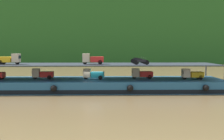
# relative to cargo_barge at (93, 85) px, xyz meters

# --- Properties ---
(ground_plane) EXTENTS (400.00, 400.00, 0.00)m
(ground_plane) POSITION_rel_cargo_barge_xyz_m (-0.00, 0.03, -0.75)
(ground_plane) COLOR brown
(hillside_far_bank) EXTENTS (128.26, 33.66, 35.84)m
(hillside_far_bank) POSITION_rel_cargo_barge_xyz_m (-0.00, 74.92, 19.44)
(hillside_far_bank) COLOR #286023
(hillside_far_bank) RESTS_ON ground
(cargo_barge) EXTENTS (33.92, 8.20, 1.50)m
(cargo_barge) POSITION_rel_cargo_barge_xyz_m (0.00, 0.00, 0.00)
(cargo_barge) COLOR #23567A
(cargo_barge) RESTS_ON ground
(cargo_rack) EXTENTS (32.32, 6.78, 2.00)m
(cargo_rack) POSITION_rel_cargo_barge_xyz_m (-0.00, 0.03, 2.69)
(cargo_rack) COLOR #2D333D
(cargo_rack) RESTS_ON cargo_barge
(mini_truck_lower_aft) EXTENTS (2.77, 1.25, 1.38)m
(mini_truck_lower_aft) POSITION_rel_cargo_barge_xyz_m (-6.69, 0.24, 1.44)
(mini_truck_lower_aft) COLOR red
(mini_truck_lower_aft) RESTS_ON cargo_barge
(mini_truck_lower_mid) EXTENTS (2.78, 1.28, 1.38)m
(mini_truck_lower_mid) POSITION_rel_cargo_barge_xyz_m (0.01, -0.19, 1.44)
(mini_truck_lower_mid) COLOR teal
(mini_truck_lower_mid) RESTS_ON cargo_barge
(mini_truck_lower_fore) EXTENTS (2.79, 1.29, 1.38)m
(mini_truck_lower_fore) POSITION_rel_cargo_barge_xyz_m (6.43, 0.34, 1.44)
(mini_truck_lower_fore) COLOR red
(mini_truck_lower_fore) RESTS_ON cargo_barge
(mini_truck_lower_bow) EXTENTS (2.80, 1.30, 1.38)m
(mini_truck_lower_bow) POSITION_rel_cargo_barge_xyz_m (12.93, -0.49, 1.44)
(mini_truck_lower_bow) COLOR gold
(mini_truck_lower_bow) RESTS_ON cargo_barge
(mini_truck_upper_stern) EXTENTS (2.78, 1.26, 1.38)m
(mini_truck_upper_stern) POSITION_rel_cargo_barge_xyz_m (-10.67, -0.67, 3.44)
(mini_truck_upper_stern) COLOR gold
(mini_truck_upper_stern) RESTS_ON cargo_rack
(mini_truck_upper_mid) EXTENTS (2.77, 1.26, 1.38)m
(mini_truck_upper_mid) POSITION_rel_cargo_barge_xyz_m (-0.07, -0.61, 3.44)
(mini_truck_upper_mid) COLOR red
(mini_truck_upper_mid) RESTS_ON cargo_rack
(motorcycle_upper_port) EXTENTS (1.90, 0.55, 0.87)m
(motorcycle_upper_port) POSITION_rel_cargo_barge_xyz_m (6.08, -2.00, 3.18)
(motorcycle_upper_port) COLOR black
(motorcycle_upper_port) RESTS_ON cargo_rack
(motorcycle_upper_centre) EXTENTS (1.90, 0.55, 0.87)m
(motorcycle_upper_centre) POSITION_rel_cargo_barge_xyz_m (6.06, 0.03, 3.18)
(motorcycle_upper_centre) COLOR black
(motorcycle_upper_centre) RESTS_ON cargo_rack
(motorcycle_upper_stbd) EXTENTS (1.90, 0.55, 0.87)m
(motorcycle_upper_stbd) POSITION_rel_cargo_barge_xyz_m (6.01, 2.06, 3.18)
(motorcycle_upper_stbd) COLOR black
(motorcycle_upper_stbd) RESTS_ON cargo_rack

